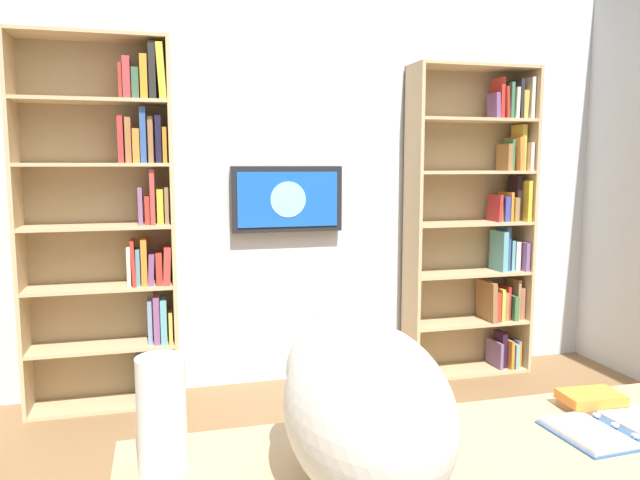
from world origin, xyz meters
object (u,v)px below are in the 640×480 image
bookshelf_right (118,225)px  bookshelf_left (481,224)px  cat (361,396)px  wall_mounted_tv (287,199)px  open_binder (615,428)px  desk_book_stack (591,400)px  paper_towel_roll (162,415)px

bookshelf_right → bookshelf_left: bearing=-179.9°
cat → wall_mounted_tv: bearing=-98.3°
wall_mounted_tv → cat: (0.37, 2.58, -0.27)m
bookshelf_left → open_binder: bearing=68.0°
bookshelf_right → cat: size_ratio=3.24×
bookshelf_right → cat: bookshelf_right is taller
cat → desk_book_stack: (-0.77, -0.22, -0.17)m
wall_mounted_tv → paper_towel_roll: wall_mounted_tv is taller
cat → paper_towel_roll: bearing=-21.7°
open_binder → paper_towel_roll: bearing=-4.6°
bookshelf_right → cat: 2.58m
bookshelf_left → cat: size_ratio=3.13×
bookshelf_right → desk_book_stack: bookshelf_right is taller
wall_mounted_tv → desk_book_stack: bearing=99.5°
wall_mounted_tv → cat: 2.62m
open_binder → desk_book_stack: desk_book_stack is taller
wall_mounted_tv → bookshelf_right: bearing=4.8°
desk_book_stack → open_binder: bearing=74.2°
wall_mounted_tv → open_binder: wall_mounted_tv is taller
bookshelf_right → open_binder: size_ratio=6.28×
wall_mounted_tv → paper_towel_roll: (0.79, 2.41, -0.34)m
bookshelf_right → cat: bearing=104.6°
cat → paper_towel_roll: cat is taller
cat → open_binder: (-0.73, -0.07, -0.19)m
bookshelf_left → bookshelf_right: size_ratio=0.96×
wall_mounted_tv → open_binder: size_ratio=2.09×
paper_towel_roll → desk_book_stack: size_ratio=1.54×
cat → bookshelf_right: bearing=-75.4°
cat → desk_book_stack: size_ratio=3.80×
paper_towel_roll → desk_book_stack: (-1.18, -0.05, -0.11)m
wall_mounted_tv → cat: size_ratio=1.08×
open_binder → desk_book_stack: bearing=-105.8°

